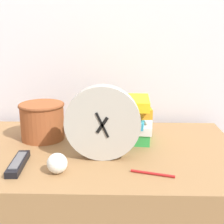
# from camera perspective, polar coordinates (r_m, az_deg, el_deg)

# --- Properties ---
(wall_back) EXTENTS (6.00, 0.04, 2.40)m
(wall_back) POSITION_cam_1_polar(r_m,az_deg,el_deg) (1.41, -2.69, 16.23)
(wall_back) COLOR silver
(wall_back) RESTS_ON ground_plane
(desk_clock) EXTENTS (0.24, 0.05, 0.24)m
(desk_clock) POSITION_cam_1_polar(r_m,az_deg,el_deg) (0.99, -1.73, -2.04)
(desk_clock) COLOR #B7B2A8
(desk_clock) RESTS_ON desk
(book_stack) EXTENTS (0.26, 0.21, 0.17)m
(book_stack) POSITION_cam_1_polar(r_m,az_deg,el_deg) (1.17, 1.46, -1.20)
(book_stack) COLOR green
(book_stack) RESTS_ON desk
(basket) EXTENTS (0.17, 0.17, 0.14)m
(basket) POSITION_cam_1_polar(r_m,az_deg,el_deg) (1.21, -12.64, -1.40)
(basket) COLOR #994C28
(basket) RESTS_ON desk
(tv_remote) EXTENTS (0.05, 0.17, 0.02)m
(tv_remote) POSITION_cam_1_polar(r_m,az_deg,el_deg) (1.02, -16.78, -8.97)
(tv_remote) COLOR black
(tv_remote) RESTS_ON desk
(crumpled_paper_ball) EXTENTS (0.06, 0.06, 0.06)m
(crumpled_paper_ball) POSITION_cam_1_polar(r_m,az_deg,el_deg) (0.94, -9.99, -9.21)
(crumpled_paper_ball) COLOR white
(crumpled_paper_ball) RESTS_ON desk
(pen) EXTENTS (0.13, 0.04, 0.01)m
(pen) POSITION_cam_1_polar(r_m,az_deg,el_deg) (0.93, 7.43, -11.10)
(pen) COLOR #B21E1E
(pen) RESTS_ON desk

